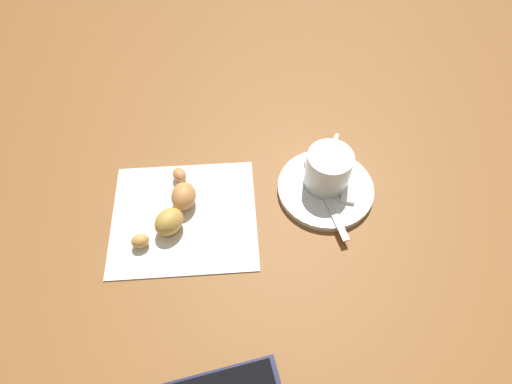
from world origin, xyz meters
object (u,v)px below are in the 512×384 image
Objects in this scene: espresso_cup at (328,168)px; napkin at (184,216)px; teaspoon at (320,183)px; sugar_packet at (349,188)px; croissant at (174,208)px; saucer at (325,189)px.

napkin is (-0.20, -0.01, -0.04)m from espresso_cup.
espresso_cup is 0.03m from teaspoon.
sugar_packet reaches higher than napkin.
croissant reaches higher than sugar_packet.
teaspoon is 1.22× the size of croissant.
sugar_packet is 0.23m from napkin.
saucer is at bearing -1.32° from croissant.
espresso_cup is at bearing 1.38° from croissant.
sugar_packet is 0.48× the size of croissant.
saucer is 1.59× the size of espresso_cup.
sugar_packet is at bearing -25.93° from teaspoon.
espresso_cup reaches higher than croissant.
teaspoon reaches higher than saucer.
saucer is 2.38× the size of sugar_packet.
espresso_cup is at bearing 71.27° from sugar_packet.
sugar_packet is at bearing -3.24° from napkin.
teaspoon is at bearing 1.44° from napkin.
croissant is (-0.24, 0.02, 0.01)m from sugar_packet.
napkin is at bearing -177.49° from espresso_cup.
saucer is at bearing -0.32° from napkin.
espresso_cup reaches higher than sugar_packet.
saucer is 0.04m from espresso_cup.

